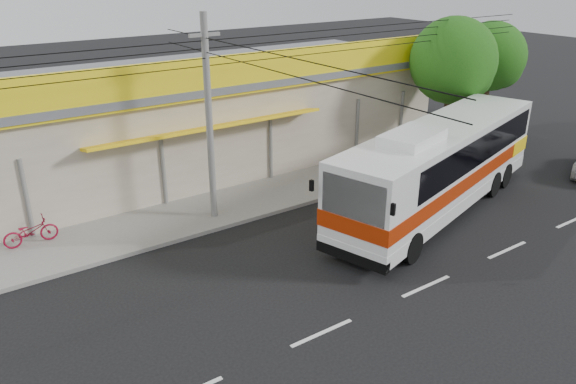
# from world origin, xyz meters

# --- Properties ---
(ground) EXTENTS (120.00, 120.00, 0.00)m
(ground) POSITION_xyz_m (0.00, 0.00, 0.00)
(ground) COLOR black
(ground) RESTS_ON ground
(sidewalk) EXTENTS (30.00, 3.20, 0.15)m
(sidewalk) POSITION_xyz_m (0.00, 6.00, 0.07)
(sidewalk) COLOR slate
(sidewalk) RESTS_ON ground
(lane_markings) EXTENTS (50.00, 0.12, 0.01)m
(lane_markings) POSITION_xyz_m (0.00, -2.50, 0.00)
(lane_markings) COLOR silver
(lane_markings) RESTS_ON ground
(storefront_building) EXTENTS (22.60, 9.20, 5.70)m
(storefront_building) POSITION_xyz_m (-0.01, 11.54, 2.30)
(storefront_building) COLOR #AA9E89
(storefront_building) RESTS_ON ground
(coach_bus) EXTENTS (12.52, 5.87, 3.79)m
(coach_bus) POSITION_xyz_m (4.70, 1.18, 2.03)
(coach_bus) COLOR silver
(coach_bus) RESTS_ON ground
(motorbike_red) EXTENTS (1.77, 0.65, 0.93)m
(motorbike_red) POSITION_xyz_m (-9.17, 6.91, 0.61)
(motorbike_red) COLOR maroon
(motorbike_red) RESTS_ON sidewalk
(utility_pole) EXTENTS (34.00, 14.00, 7.56)m
(utility_pole) POSITION_xyz_m (-2.99, 5.40, 6.24)
(utility_pole) COLOR slate
(utility_pole) RESTS_ON ground
(tree_near) EXTENTS (4.08, 4.08, 6.77)m
(tree_near) POSITION_xyz_m (10.13, 5.42, 4.58)
(tree_near) COLOR #301E13
(tree_near) RESTS_ON ground
(tree_far) EXTENTS (3.72, 3.72, 6.17)m
(tree_far) POSITION_xyz_m (14.94, 6.83, 4.17)
(tree_far) COLOR #301E13
(tree_far) RESTS_ON ground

